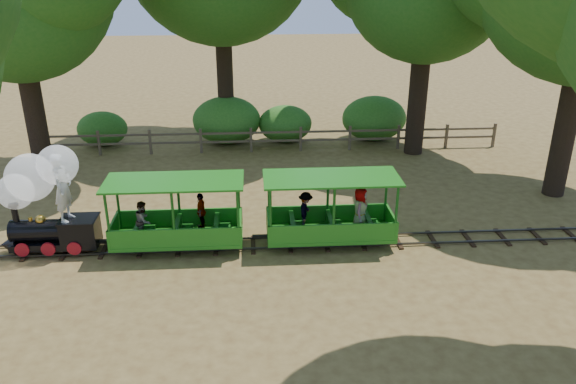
{
  "coord_description": "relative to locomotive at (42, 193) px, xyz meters",
  "views": [
    {
      "loc": [
        -0.95,
        -13.59,
        7.3
      ],
      "look_at": [
        -0.01,
        0.5,
        1.36
      ],
      "focal_mm": 35.0,
      "sensor_mm": 36.0,
      "label": 1
    }
  ],
  "objects": [
    {
      "name": "ground",
      "position": [
        6.39,
        -0.06,
        -1.69
      ],
      "size": [
        90.0,
        90.0,
        0.0
      ],
      "primitive_type": "plane",
      "color": "olive",
      "rests_on": "ground"
    },
    {
      "name": "track",
      "position": [
        6.39,
        -0.06,
        -1.63
      ],
      "size": [
        22.0,
        1.0,
        0.1
      ],
      "color": "#3F3D3A",
      "rests_on": "ground"
    },
    {
      "name": "shrub_mid_e",
      "position": [
        6.84,
        9.24,
        -0.91
      ],
      "size": [
        2.25,
        1.73,
        1.56
      ],
      "primitive_type": "ellipsoid",
      "color": "#2D6B1E",
      "rests_on": "ground"
    },
    {
      "name": "carriage_rear",
      "position": [
        7.53,
        -0.03,
        -0.91
      ],
      "size": [
        3.59,
        1.47,
        1.86
      ],
      "color": "#217B1A",
      "rests_on": "track"
    },
    {
      "name": "fence",
      "position": [
        6.39,
        7.94,
        -1.12
      ],
      "size": [
        18.1,
        0.1,
        1.0
      ],
      "color": "brown",
      "rests_on": "ground"
    },
    {
      "name": "locomotive",
      "position": [
        0.0,
        0.0,
        0.0
      ],
      "size": [
        2.6,
        1.23,
        2.99
      ],
      "color": "black",
      "rests_on": "ground"
    },
    {
      "name": "shrub_mid_w",
      "position": [
        4.39,
        9.24,
        -0.71
      ],
      "size": [
        2.84,
        2.18,
        1.96
      ],
      "primitive_type": "ellipsoid",
      "color": "#2D6B1E",
      "rests_on": "ground"
    },
    {
      "name": "shrub_east",
      "position": [
        10.64,
        9.24,
        -0.75
      ],
      "size": [
        2.74,
        2.11,
        1.9
      ],
      "primitive_type": "ellipsoid",
      "color": "#2D6B1E",
      "rests_on": "ground"
    },
    {
      "name": "carriage_front",
      "position": [
        3.34,
        -0.04,
        -0.94
      ],
      "size": [
        3.59,
        1.47,
        1.86
      ],
      "color": "#217B1A",
      "rests_on": "track"
    },
    {
      "name": "shrub_west",
      "position": [
        -0.76,
        9.24,
        -0.98
      ],
      "size": [
        2.05,
        1.58,
        1.42
      ],
      "primitive_type": "ellipsoid",
      "color": "#2D6B1E",
      "rests_on": "ground"
    }
  ]
}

